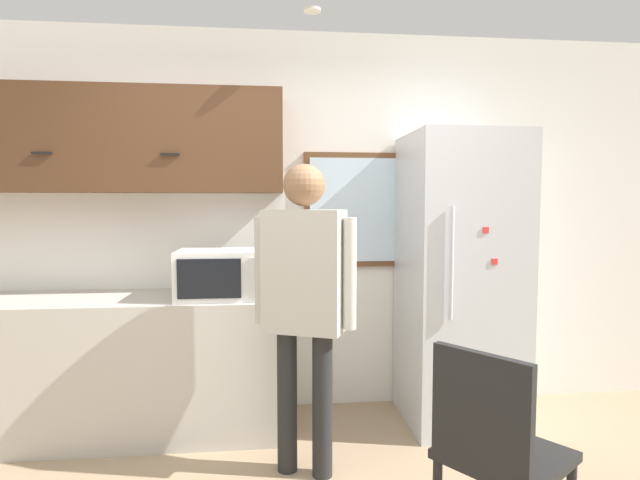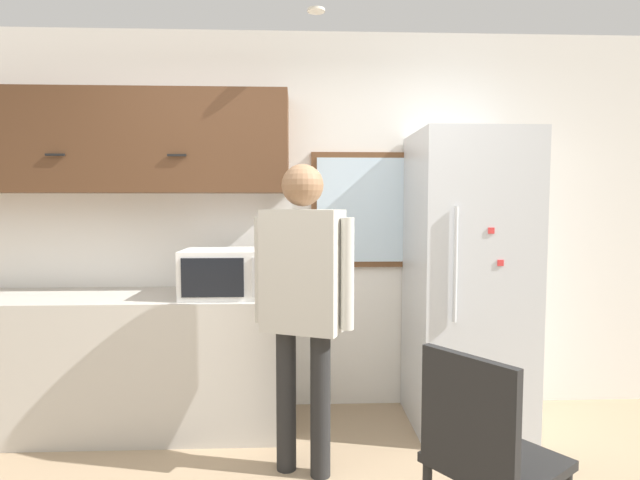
% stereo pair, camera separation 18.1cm
% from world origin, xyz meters
% --- Properties ---
extents(back_wall, '(6.00, 0.06, 2.70)m').
position_xyz_m(back_wall, '(0.00, 1.84, 1.35)').
color(back_wall, white).
rests_on(back_wall, ground_plane).
extents(counter, '(2.19, 0.65, 0.89)m').
position_xyz_m(counter, '(-1.10, 1.48, 0.44)').
color(counter, '#BCB7AD').
rests_on(counter, ground_plane).
extents(upper_cabinets, '(2.19, 0.34, 0.68)m').
position_xyz_m(upper_cabinets, '(-1.10, 1.65, 1.90)').
color(upper_cabinets, '#51331E').
extents(microwave, '(0.54, 0.42, 0.30)m').
position_xyz_m(microwave, '(-0.41, 1.41, 1.04)').
color(microwave, white).
rests_on(microwave, counter).
extents(person, '(0.53, 0.36, 1.70)m').
position_xyz_m(person, '(0.09, 0.87, 1.03)').
color(person, black).
rests_on(person, ground_plane).
extents(refrigerator, '(0.72, 0.74, 1.95)m').
position_xyz_m(refrigerator, '(1.18, 1.44, 0.97)').
color(refrigerator, silver).
rests_on(refrigerator, ground_plane).
extents(chair, '(0.63, 0.63, 0.91)m').
position_xyz_m(chair, '(0.81, 0.10, 0.50)').
color(chair, black).
rests_on(chair, ground_plane).
extents(window, '(0.79, 0.05, 0.83)m').
position_xyz_m(window, '(0.55, 1.80, 1.44)').
color(window, brown).
extents(ceiling_light, '(0.11, 0.11, 0.01)m').
position_xyz_m(ceiling_light, '(0.18, 1.38, 2.68)').
color(ceiling_light, white).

